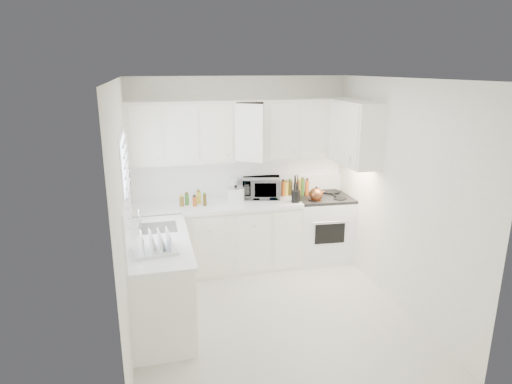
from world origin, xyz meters
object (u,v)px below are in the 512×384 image
object	(u,v)px
rice_cooker	(236,193)
utensil_crock	(296,188)
tea_kettle	(316,193)
stove	(323,219)
microwave	(261,185)
dish_rack	(154,241)

from	to	relation	value
rice_cooker	utensil_crock	xyz separation A→B (m)	(0.78, -0.22, 0.08)
tea_kettle	rice_cooker	distance (m)	1.10
stove	microwave	bearing A→B (deg)	173.96
microwave	dish_rack	xyz separation A→B (m)	(-1.50, -1.59, -0.06)
microwave	dish_rack	distance (m)	2.18
stove	utensil_crock	distance (m)	0.74
stove	tea_kettle	xyz separation A→B (m)	(-0.18, -0.16, 0.44)
utensil_crock	dish_rack	xyz separation A→B (m)	(-1.89, -1.25, -0.08)
stove	utensil_crock	size ratio (longest dim) A/B	3.09
tea_kettle	stove	bearing A→B (deg)	65.94
tea_kettle	dish_rack	size ratio (longest dim) A/B	0.55
stove	tea_kettle	world-z (taller)	stove
stove	microwave	size ratio (longest dim) A/B	2.35
utensil_crock	stove	bearing A→B (deg)	20.43
microwave	dish_rack	size ratio (longest dim) A/B	1.21
rice_cooker	utensil_crock	world-z (taller)	utensil_crock
stove	rice_cooker	bearing A→B (deg)	-177.76
tea_kettle	dish_rack	xyz separation A→B (m)	(-2.19, -1.27, 0.02)
rice_cooker	dish_rack	xyz separation A→B (m)	(-1.11, -1.47, 0.00)
microwave	stove	bearing A→B (deg)	3.61
dish_rack	microwave	bearing A→B (deg)	40.50
stove	dish_rack	distance (m)	2.81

